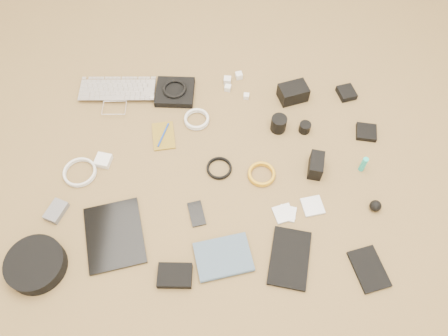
{
  "coord_description": "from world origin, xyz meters",
  "views": [
    {
      "loc": [
        0.05,
        -0.94,
        1.6
      ],
      "look_at": [
        0.06,
        0.01,
        0.02
      ],
      "focal_mm": 35.0,
      "sensor_mm": 36.0,
      "label": 1
    }
  ],
  "objects_px": {
    "dslr_camera": "(293,93)",
    "laptop": "(116,98)",
    "headphone_case": "(36,264)",
    "phone": "(197,214)",
    "paperback": "(228,277)",
    "tablet": "(115,235)"
  },
  "relations": [
    {
      "from": "laptop",
      "to": "headphone_case",
      "type": "height_order",
      "value": "headphone_case"
    },
    {
      "from": "phone",
      "to": "paperback",
      "type": "height_order",
      "value": "paperback"
    },
    {
      "from": "laptop",
      "to": "paperback",
      "type": "distance_m",
      "value": 0.99
    },
    {
      "from": "dslr_camera",
      "to": "headphone_case",
      "type": "height_order",
      "value": "dslr_camera"
    },
    {
      "from": "laptop",
      "to": "phone",
      "type": "distance_m",
      "value": 0.71
    },
    {
      "from": "headphone_case",
      "to": "paperback",
      "type": "relative_size",
      "value": 1.05
    },
    {
      "from": "headphone_case",
      "to": "tablet",
      "type": "bearing_deg",
      "value": 24.75
    },
    {
      "from": "headphone_case",
      "to": "paperback",
      "type": "height_order",
      "value": "headphone_case"
    },
    {
      "from": "phone",
      "to": "tablet",
      "type": "bearing_deg",
      "value": -177.91
    },
    {
      "from": "phone",
      "to": "paperback",
      "type": "distance_m",
      "value": 0.29
    },
    {
      "from": "headphone_case",
      "to": "paperback",
      "type": "xyz_separation_m",
      "value": [
        0.71,
        -0.04,
        -0.02
      ]
    },
    {
      "from": "dslr_camera",
      "to": "phone",
      "type": "height_order",
      "value": "dslr_camera"
    },
    {
      "from": "tablet",
      "to": "paperback",
      "type": "bearing_deg",
      "value": -34.56
    },
    {
      "from": "laptop",
      "to": "tablet",
      "type": "xyz_separation_m",
      "value": [
        0.07,
        -0.68,
        -0.01
      ]
    },
    {
      "from": "laptop",
      "to": "dslr_camera",
      "type": "bearing_deg",
      "value": 0.81
    },
    {
      "from": "laptop",
      "to": "tablet",
      "type": "bearing_deg",
      "value": -83.84
    },
    {
      "from": "phone",
      "to": "paperback",
      "type": "bearing_deg",
      "value": -78.33
    },
    {
      "from": "dslr_camera",
      "to": "laptop",
      "type": "bearing_deg",
      "value": 163.21
    },
    {
      "from": "dslr_camera",
      "to": "phone",
      "type": "relative_size",
      "value": 1.18
    },
    {
      "from": "dslr_camera",
      "to": "tablet",
      "type": "distance_m",
      "value": 1.02
    },
    {
      "from": "tablet",
      "to": "headphone_case",
      "type": "relative_size",
      "value": 1.28
    },
    {
      "from": "headphone_case",
      "to": "paperback",
      "type": "bearing_deg",
      "value": -3.51
    }
  ]
}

